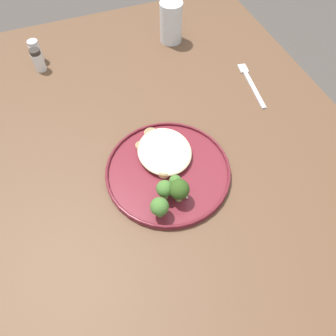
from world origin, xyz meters
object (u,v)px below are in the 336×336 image
Objects in this scene: dinner_plate at (168,171)px; seared_scallop_large_seared at (152,161)px; seared_scallop_half_hidden at (166,151)px; water_glass at (171,25)px; seared_scallop_right_edge at (141,146)px; dinner_fork at (251,83)px; broccoli_floret_rear_charred at (165,189)px; broccoli_floret_near_rim at (179,190)px; broccoli_floret_split_head at (175,182)px; seared_scallop_tilted_round at (157,140)px; salt_shaker at (36,51)px; seared_scallop_tiny_bay at (164,172)px; seared_scallop_left_edge at (151,134)px; pepper_shaker at (38,60)px; broccoli_floret_beside_noodles at (160,207)px; seared_scallop_front_small at (158,155)px.

seared_scallop_large_seared is (-0.03, -0.03, 0.01)m from dinner_plate.
water_glass reaches higher than seared_scallop_half_hidden.
seared_scallop_right_edge is (-0.05, -0.01, -0.00)m from seared_scallop_large_seared.
seared_scallop_large_seared is at bearing -64.45° from dinner_fork.
broccoli_floret_near_rim is at bearing 61.28° from broccoli_floret_rear_charred.
broccoli_floret_near_rim reaches higher than broccoli_floret_split_head.
broccoli_floret_split_head is (0.13, -0.00, 0.01)m from seared_scallop_tilted_round.
broccoli_floret_near_rim reaches higher than salt_shaker.
broccoli_floret_rear_charred is (0.06, -0.02, 0.02)m from seared_scallop_tiny_bay.
seared_scallop_right_edge is at bearing -163.90° from seared_scallop_tiny_bay.
seared_scallop_large_seared reaches higher than dinner_fork.
pepper_shaker is (-0.37, -0.22, 0.01)m from seared_scallop_left_edge.
seared_scallop_right_edge reaches higher than dinner_plate.
broccoli_floret_near_rim is 1.12× the size of broccoli_floret_beside_noodles.
seared_scallop_left_edge is 0.07m from seared_scallop_front_small.
seared_scallop_tiny_bay is 0.05m from seared_scallop_front_small.
seared_scallop_large_seared is 0.40× the size of broccoli_floret_rear_charred.
broccoli_floret_beside_noodles is at bearing -67.54° from broccoli_floret_near_rim.
salt_shaker reaches higher than seared_scallop_front_small.
broccoli_floret_rear_charred is 0.03m from broccoli_floret_split_head.
seared_scallop_tiny_bay is 0.10m from broccoli_floret_beside_noodles.
water_glass is (-0.40, 0.23, 0.03)m from seared_scallop_right_edge.
seared_scallop_right_edge is (-0.09, -0.03, -0.00)m from seared_scallop_tiny_bay.
salt_shaker is at bearing -152.73° from seared_scallop_tilted_round.
seared_scallop_right_edge is 0.46m from water_glass.
seared_scallop_tilted_round is 0.95× the size of seared_scallop_half_hidden.
water_glass is at bearing 156.91° from broccoli_floret_beside_noodles.
broccoli_floret_split_head is at bearing -52.95° from dinner_fork.
seared_scallop_tiny_bay is at bearing -4.35° from seared_scallop_left_edge.
seared_scallop_tilted_round is 0.59× the size of broccoli_floret_rear_charred.
seared_scallop_half_hidden is 0.16m from broccoli_floret_beside_noodles.
seared_scallop_front_small reaches higher than dinner_fork.
seared_scallop_half_hidden is 1.26× the size of seared_scallop_tiny_bay.
seared_scallop_half_hidden is at bearing 101.75° from seared_scallop_front_small.
seared_scallop_half_hidden is 0.10m from broccoli_floret_split_head.
seared_scallop_tilted_round is at bearing 91.46° from seared_scallop_right_edge.
broccoli_floret_rear_charred reaches higher than dinner_fork.
pepper_shaker is at bearing -155.01° from dinner_plate.
broccoli_floret_rear_charred is at bearing 18.10° from salt_shaker.
seared_scallop_tiny_bay is (0.01, -0.01, 0.01)m from dinner_plate.
seared_scallop_tiny_bay is at bearing -9.89° from seared_scallop_tilted_round.
broccoli_floret_beside_noodles is at bearing -33.98° from broccoli_floret_rear_charred.
seared_scallop_left_edge is 0.50× the size of broccoli_floret_near_rim.
seared_scallop_half_hidden is at bearing -64.11° from dinner_fork.
seared_scallop_left_edge is 0.17× the size of dinner_fork.
seared_scallop_tilted_round is 0.18× the size of dinner_fork.
water_glass reaches higher than pepper_shaker.
seared_scallop_left_edge is at bearing 166.12° from broccoli_floret_beside_noodles.
seared_scallop_tilted_round is at bearing 163.61° from seared_scallop_front_small.
seared_scallop_front_small is 0.53m from salt_shaker.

